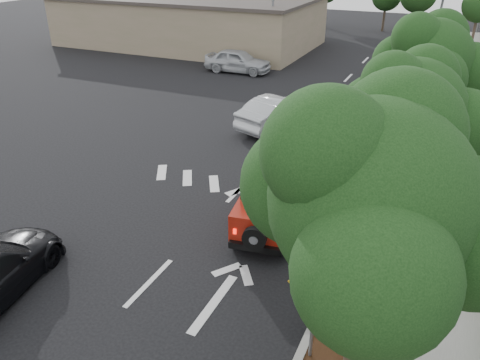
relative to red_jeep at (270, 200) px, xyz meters
The scene contains 15 objects.
ground 4.62m from the red_jeep, 115.84° to the right, with size 120.00×120.00×0.00m, color black.
curb 8.41m from the red_jeep, 71.65° to the left, with size 0.20×70.00×0.15m, color #9E9B93.
planting_strip 8.77m from the red_jeep, 65.41° to the left, with size 1.80×70.00×0.12m, color black.
sidewalk 9.72m from the red_jeep, 55.12° to the left, with size 2.00×70.00×0.12m, color gray.
commercial_building 31.57m from the red_jeep, 124.72° to the left, with size 22.00×12.00×4.00m, color #83795A.
transmission_tower 44.13m from the red_jeep, 84.76° to the left, with size 7.00×4.00×28.00m, color slate, non-canonical shape.
street_tree_mid 4.48m from the red_jeep, 33.83° to the left, with size 3.20×3.20×5.32m, color black, non-canonical shape.
street_tree_far 9.69m from the red_jeep, 67.88° to the left, with size 3.40×3.40×5.62m, color black, non-canonical shape.
light_pole_a 23.53m from the red_jeep, 111.11° to the left, with size 2.00×0.22×9.00m, color slate, non-canonical shape.
light_pole_b 35.24m from the red_jeep, 105.59° to the left, with size 2.00×0.22×9.00m, color slate, non-canonical shape.
red_jeep is the anchor object (origin of this frame).
silver_suv_ahead 5.44m from the red_jeep, 90.20° to the left, with size 2.47×5.37×1.49m, color #B4B8BD.
silver_sedan_oncoming 9.32m from the red_jeep, 108.59° to the left, with size 1.70×4.87×1.60m, color #B6BABE.
parked_suv 20.57m from the red_jeep, 117.79° to the left, with size 1.92×4.77×1.62m, color #B9BDC2.
speed_hump_sign 5.63m from the red_jeep, 59.47° to the right, with size 1.19×0.12×2.53m.
Camera 1 is at (6.52, -8.22, 8.35)m, focal length 35.00 mm.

